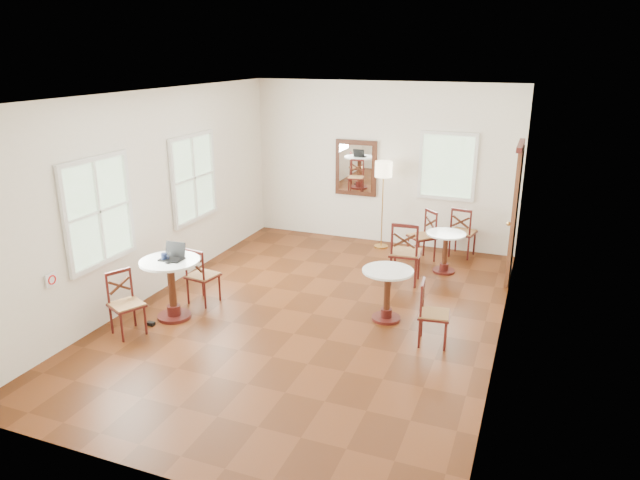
# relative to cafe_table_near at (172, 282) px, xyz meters

# --- Properties ---
(ground) EXTENTS (7.00, 7.00, 0.00)m
(ground) POSITION_rel_cafe_table_near_xyz_m (1.74, 0.80, -0.53)
(ground) COLOR #59280F
(ground) RESTS_ON ground
(room_shell) EXTENTS (5.02, 7.02, 3.01)m
(room_shell) POSITION_rel_cafe_table_near_xyz_m (1.68, 1.07, 1.36)
(room_shell) COLOR white
(room_shell) RESTS_ON ground
(cafe_table_near) EXTENTS (0.80, 0.80, 0.85)m
(cafe_table_near) POSITION_rel_cafe_table_near_xyz_m (0.00, 0.00, 0.00)
(cafe_table_near) COLOR #481612
(cafe_table_near) RESTS_ON ground
(cafe_table_mid) EXTENTS (0.69, 0.69, 0.73)m
(cafe_table_mid) POSITION_rel_cafe_table_near_xyz_m (2.75, 1.01, -0.07)
(cafe_table_mid) COLOR #481612
(cafe_table_mid) RESTS_ON ground
(cafe_table_back) EXTENTS (0.64, 0.64, 0.68)m
(cafe_table_back) POSITION_rel_cafe_table_near_xyz_m (3.17, 3.10, -0.10)
(cafe_table_back) COLOR #481612
(cafe_table_back) RESTS_ON ground
(chair_near_a) EXTENTS (0.45, 0.45, 0.86)m
(chair_near_a) POSITION_rel_cafe_table_near_xyz_m (0.10, 0.58, -0.10)
(chair_near_a) COLOR #481612
(chair_near_a) RESTS_ON ground
(chair_near_b) EXTENTS (0.52, 0.52, 0.84)m
(chair_near_b) POSITION_rel_cafe_table_near_xyz_m (-0.29, -0.60, -0.11)
(chair_near_b) COLOR #481612
(chair_near_b) RESTS_ON ground
(chair_mid_a) EXTENTS (0.51, 0.51, 1.02)m
(chair_mid_a) POSITION_rel_cafe_table_near_xyz_m (2.67, 2.39, -0.02)
(chair_mid_a) COLOR #481612
(chair_mid_a) RESTS_ON ground
(chair_mid_b) EXTENTS (0.42, 0.42, 0.83)m
(chair_mid_b) POSITION_rel_cafe_table_near_xyz_m (3.45, 0.55, -0.11)
(chair_mid_b) COLOR #481612
(chair_mid_b) RESTS_ON ground
(chair_back_a) EXTENTS (0.49, 0.49, 0.91)m
(chair_back_a) POSITION_rel_cafe_table_near_xyz_m (3.33, 3.99, -0.07)
(chair_back_a) COLOR #481612
(chair_back_a) RESTS_ON ground
(chair_back_b) EXTENTS (0.58, 0.58, 0.88)m
(chair_back_b) POSITION_rel_cafe_table_near_xyz_m (2.71, 3.55, -0.09)
(chair_back_b) COLOR #481612
(chair_back_b) RESTS_ON ground
(floor_lamp) EXTENTS (0.31, 0.31, 1.62)m
(floor_lamp) POSITION_rel_cafe_table_near_xyz_m (1.86, 3.95, 0.85)
(floor_lamp) COLOR #BF8C3F
(floor_lamp) RESTS_ON ground
(laptop) EXTENTS (0.31, 0.26, 0.21)m
(laptop) POSITION_rel_cafe_table_near_xyz_m (0.02, 0.06, 0.38)
(laptop) COLOR black
(laptop) RESTS_ON cafe_table_near
(mouse) EXTENTS (0.09, 0.06, 0.03)m
(mouse) POSITION_rel_cafe_table_near_xyz_m (0.05, -0.12, 0.34)
(mouse) COLOR black
(mouse) RESTS_ON cafe_table_near
(navy_mug) EXTENTS (0.12, 0.08, 0.10)m
(navy_mug) POSITION_rel_cafe_table_near_xyz_m (-0.06, -0.03, 0.37)
(navy_mug) COLOR #101937
(navy_mug) RESTS_ON cafe_table_near
(water_glass) EXTENTS (0.06, 0.06, 0.11)m
(water_glass) POSITION_rel_cafe_table_near_xyz_m (-0.03, 0.02, 0.38)
(water_glass) COLOR white
(water_glass) RESTS_ON cafe_table_near
(power_adapter) EXTENTS (0.11, 0.07, 0.04)m
(power_adapter) POSITION_rel_cafe_table_near_xyz_m (-0.16, -0.31, -0.50)
(power_adapter) COLOR black
(power_adapter) RESTS_ON ground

